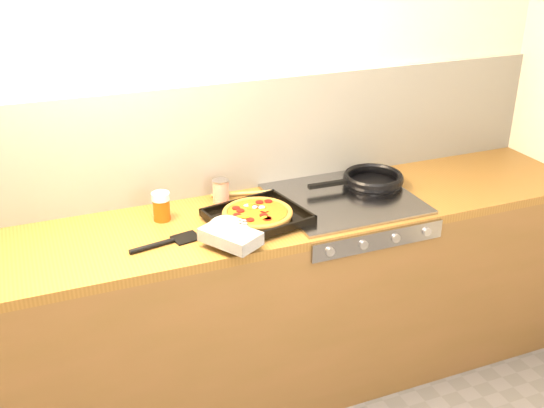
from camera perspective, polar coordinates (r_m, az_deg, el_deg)
name	(u,v)px	position (r m, az deg, el deg)	size (l,w,h in m)	color
room_shell	(225,139)	(2.81, -4.27, 5.83)	(3.20, 3.20, 3.20)	white
counter_run	(250,307)	(2.88, -2.01, -9.21)	(3.20, 0.62, 0.90)	brown
stovetop	(344,199)	(2.82, 6.44, 0.45)	(0.60, 0.56, 0.02)	gray
pizza_on_tray	(249,220)	(2.54, -2.06, -1.41)	(0.50, 0.49, 0.06)	black
frying_pan	(372,180)	(2.95, 8.94, 2.16)	(0.47, 0.29, 0.05)	black
tomato_can	(221,191)	(2.78, -4.62, 1.17)	(0.09, 0.09, 0.10)	#A11A0D
juice_glass	(161,206)	(2.64, -9.89, -0.20)	(0.09, 0.09, 0.12)	#CB410B
wooden_spoon	(251,193)	(2.85, -1.91, 0.98)	(0.30, 0.10, 0.02)	#AC8449
black_spatula	(166,242)	(2.47, -9.45, -3.42)	(0.29, 0.11, 0.02)	black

